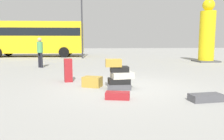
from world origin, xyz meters
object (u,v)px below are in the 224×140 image
(suitcase_charcoal_behind_tower, at_px, (206,98))
(parked_bus, at_px, (34,37))
(yellow_dummy_statue, at_px, (207,34))
(suitcase_tower, at_px, (119,76))
(suitcase_maroon_right_side, at_px, (118,95))
(suitcase_maroon_white_trunk, at_px, (68,70))
(lamp_post, at_px, (82,11))
(suitcase_tan_upright_blue, at_px, (92,82))
(person_bearded_onlooker, at_px, (40,50))

(suitcase_charcoal_behind_tower, bearing_deg, parked_bus, 109.34)
(suitcase_charcoal_behind_tower, height_order, yellow_dummy_statue, yellow_dummy_statue)
(suitcase_tower, relative_size, suitcase_maroon_right_side, 1.50)
(suitcase_maroon_white_trunk, height_order, lamp_post, lamp_post)
(yellow_dummy_statue, bearing_deg, lamp_post, 154.01)
(suitcase_tan_upright_blue, xyz_separation_m, parked_bus, (-4.90, 14.59, 1.67))
(yellow_dummy_statue, bearing_deg, suitcase_tan_upright_blue, -136.52)
(suitcase_maroon_white_trunk, xyz_separation_m, suitcase_tan_upright_blue, (0.80, -1.00, -0.24))
(lamp_post, bearing_deg, suitcase_tower, -84.20)
(suitcase_tan_upright_blue, relative_size, parked_bus, 0.06)
(yellow_dummy_statue, xyz_separation_m, lamp_post, (-8.49, 4.14, 1.98))
(yellow_dummy_statue, bearing_deg, person_bearded_onlooker, -168.46)
(parked_bus, height_order, lamp_post, lamp_post)
(suitcase_tan_upright_blue, height_order, yellow_dummy_statue, yellow_dummy_statue)
(suitcase_tower, relative_size, suitcase_charcoal_behind_tower, 1.14)
(lamp_post, bearing_deg, suitcase_tan_upright_blue, -87.79)
(suitcase_charcoal_behind_tower, relative_size, person_bearded_onlooker, 0.48)
(suitcase_maroon_right_side, bearing_deg, person_bearded_onlooker, 127.72)
(suitcase_maroon_white_trunk, distance_m, yellow_dummy_statue, 11.14)
(suitcase_tower, xyz_separation_m, suitcase_maroon_white_trunk, (-1.58, 1.36, 0.02))
(suitcase_tower, distance_m, suitcase_tan_upright_blue, 0.88)
(suitcase_charcoal_behind_tower, xyz_separation_m, yellow_dummy_statue, (5.44, 9.60, 1.79))
(suitcase_maroon_white_trunk, bearing_deg, suitcase_maroon_right_side, -71.10)
(person_bearded_onlooker, xyz_separation_m, parked_bus, (-2.30, 9.15, 0.88))
(suitcase_charcoal_behind_tower, bearing_deg, lamp_post, 97.52)
(parked_bus, bearing_deg, suitcase_tower, -65.82)
(yellow_dummy_statue, relative_size, parked_bus, 0.47)
(suitcase_charcoal_behind_tower, bearing_deg, person_bearded_onlooker, 119.99)
(suitcase_maroon_right_side, distance_m, suitcase_charcoal_behind_tower, 2.07)
(suitcase_tower, relative_size, parked_bus, 0.10)
(suitcase_maroon_white_trunk, distance_m, parked_bus, 14.27)
(yellow_dummy_statue, height_order, lamp_post, lamp_post)
(suitcase_maroon_right_side, distance_m, yellow_dummy_statue, 11.95)
(person_bearded_onlooker, bearing_deg, lamp_post, 118.05)
(suitcase_tower, relative_size, person_bearded_onlooker, 0.55)
(suitcase_tower, distance_m, yellow_dummy_statue, 10.89)
(suitcase_maroon_right_side, height_order, yellow_dummy_statue, yellow_dummy_statue)
(yellow_dummy_statue, bearing_deg, suitcase_tower, -132.31)
(suitcase_maroon_white_trunk, bearing_deg, suitcase_tan_upright_blue, -60.78)
(suitcase_maroon_right_side, bearing_deg, suitcase_maroon_white_trunk, 131.66)
(suitcase_maroon_right_side, height_order, lamp_post, lamp_post)
(suitcase_tower, distance_m, lamp_post, 12.66)
(person_bearded_onlooker, bearing_deg, parked_bus, 150.95)
(suitcase_maroon_right_side, relative_size, suitcase_maroon_white_trunk, 0.74)
(parked_bus, bearing_deg, person_bearded_onlooker, -72.52)
(suitcase_maroon_white_trunk, relative_size, suitcase_tan_upright_blue, 1.43)
(suitcase_tower, height_order, person_bearded_onlooker, person_bearded_onlooker)
(parked_bus, bearing_deg, suitcase_charcoal_behind_tower, -62.28)
(suitcase_maroon_right_side, bearing_deg, parked_bus, 122.03)
(suitcase_tan_upright_blue, distance_m, lamp_post, 12.33)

